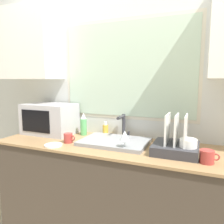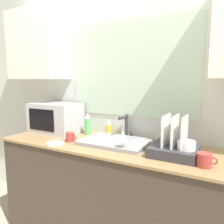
% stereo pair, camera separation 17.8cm
% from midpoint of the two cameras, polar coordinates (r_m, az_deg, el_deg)
% --- Properties ---
extents(countertop, '(2.08, 0.65, 0.91)m').
position_cam_midpoint_polar(countertop, '(2.04, -1.97, -20.87)').
color(countertop, '#42382D').
rests_on(countertop, ground_plane).
extents(wall_back, '(6.00, 0.38, 2.60)m').
position_cam_midpoint_polar(wall_back, '(2.05, 1.34, 7.45)').
color(wall_back, silver).
rests_on(wall_back, ground_plane).
extents(sink_basin, '(0.57, 0.40, 0.03)m').
position_cam_midpoint_polar(sink_basin, '(1.88, -2.04, -7.79)').
color(sink_basin, gray).
rests_on(sink_basin, countertop).
extents(faucet, '(0.08, 0.17, 0.22)m').
position_cam_midpoint_polar(faucet, '(2.04, 0.48, -3.17)').
color(faucet, '#333338').
rests_on(faucet, countertop).
extents(microwave, '(0.50, 0.33, 0.30)m').
position_cam_midpoint_polar(microwave, '(2.32, -18.07, -1.70)').
color(microwave, '#B2B2B7').
rests_on(microwave, countertop).
extents(dish_rack, '(0.33, 0.32, 0.29)m').
position_cam_midpoint_polar(dish_rack, '(1.66, 13.64, -8.35)').
color(dish_rack, '#333338').
rests_on(dish_rack, countertop).
extents(spray_bottle, '(0.06, 0.06, 0.22)m').
position_cam_midpoint_polar(spray_bottle, '(2.18, -9.78, -3.25)').
color(spray_bottle, '#59B266').
rests_on(spray_bottle, countertop).
extents(soap_bottle, '(0.06, 0.06, 0.14)m').
position_cam_midpoint_polar(soap_bottle, '(2.14, -4.10, -4.62)').
color(soap_bottle, gold).
rests_on(soap_bottle, countertop).
extents(mug_near_sink, '(0.11, 0.08, 0.08)m').
position_cam_midpoint_polar(mug_near_sink, '(1.95, -13.93, -6.65)').
color(mug_near_sink, '#A53833').
rests_on(mug_near_sink, countertop).
extents(wine_glass, '(0.08, 0.08, 0.16)m').
position_cam_midpoint_polar(wine_glass, '(1.66, 0.27, -6.38)').
color(wine_glass, silver).
rests_on(wine_glass, countertop).
extents(mug_by_rack, '(0.12, 0.09, 0.09)m').
position_cam_midpoint_polar(mug_by_rack, '(1.54, 20.57, -10.92)').
color(mug_by_rack, '#A53833').
rests_on(mug_by_rack, countertop).
extents(small_plate, '(0.15, 0.15, 0.01)m').
position_cam_midpoint_polar(small_plate, '(1.90, -17.72, -8.28)').
color(small_plate, white).
rests_on(small_plate, countertop).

